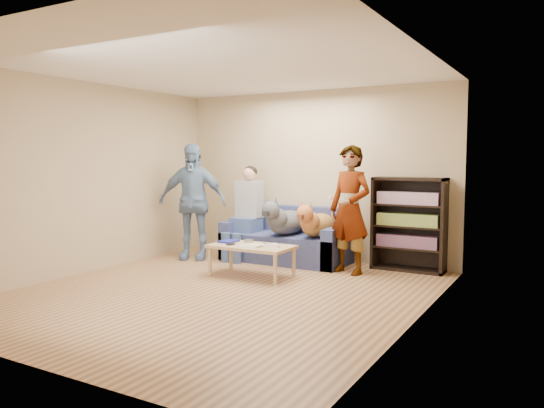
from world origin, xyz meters
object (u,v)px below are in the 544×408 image
Objects in this scene: dog_gray at (284,221)px; coffee_table at (252,249)px; notebook_blue at (229,241)px; camera_silver at (249,241)px; bookshelf at (409,222)px; person_standing_right at (350,210)px; sofa at (287,242)px; person_seated at (246,209)px; person_standing_left at (192,201)px; dog_tan at (316,223)px.

dog_gray is 1.14× the size of coffee_table.
dog_gray is (0.35, 0.94, 0.21)m from notebook_blue.
camera_silver is 0.08× the size of bookshelf.
person_standing_right is 1.34m from sofa.
person_seated reaches higher than dog_gray.
person_standing_left is 3.26m from bookshelf.
dog_gray is (0.71, -0.07, -0.13)m from person_seated.
coffee_table is (0.10, -1.19, 0.09)m from sofa.
camera_silver is 0.90m from dog_gray.
coffee_table is 0.85× the size of bookshelf.
dog_tan is (0.85, 0.99, 0.19)m from notebook_blue.
dog_gray is at bearing -7.04° from person_standing_left.
dog_gray is 0.96× the size of bookshelf.
sofa is 1.29× the size of person_seated.
person_seated is 1.22m from dog_tan.
person_standing_left is 1.97m from dog_tan.
notebook_blue is at bearing -70.33° from person_seated.
notebook_blue is at bearing -165.96° from camera_silver.
bookshelf is at bearing 33.18° from notebook_blue.
dog_tan is at bearing 58.40° from camera_silver.
bookshelf is (2.10, 1.37, 0.25)m from notebook_blue.
person_seated reaches higher than camera_silver.
person_standing_left reaches higher than person_standing_right.
person_standing_left is 1.60m from sofa.
dog_gray is at bearing 92.84° from coffee_table.
dog_tan reaches higher than coffee_table.
person_seated is at bearing 124.30° from camera_silver.
coffee_table is at bearing -54.32° from person_seated.
camera_silver is at bearing -94.62° from dog_gray.
dog_tan is (0.57, 0.92, 0.18)m from camera_silver.
person_seated is at bearing 109.67° from notebook_blue.
dog_gray is 1.03m from coffee_table.
coffee_table is at bearing -113.24° from dog_tan.
dog_gray reaches higher than camera_silver.
sofa reaches higher than camera_silver.
camera_silver is at bearing -42.42° from person_standing_left.
camera_silver reaches higher than notebook_blue.
person_standing_left is 6.90× the size of notebook_blue.
dog_tan is (1.91, 0.44, -0.27)m from person_standing_left.
camera_silver is 0.10× the size of coffee_table.
person_standing_left is 1.63× the size of coffee_table.
sofa is 0.41m from dog_gray.
notebook_blue is 0.18× the size of person_seated.
dog_tan is at bearing -0.78° from person_seated.
notebook_blue is 2.52m from bookshelf.
camera_silver is 1.10m from dog_tan.
dog_gray reaches higher than coffee_table.
coffee_table is at bearing -84.98° from sofa.
person_standing_left reaches higher than notebook_blue.
notebook_blue is 0.14× the size of sofa.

